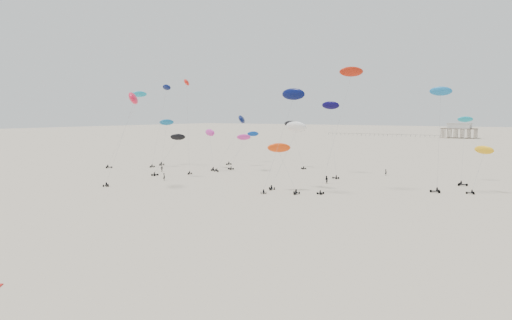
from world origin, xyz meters
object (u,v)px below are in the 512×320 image
Objects in this scene: pavilion_main at (459,132)px; rig_4 at (282,155)px; spectator_0 at (164,180)px; rig_9 at (482,158)px; rig_0 at (164,102)px.

rig_4 is at bearing -87.43° from pavilion_main.
pavilion_main reaches higher than spectator_0.
rig_9 is at bearing -111.23° from spectator_0.
rig_4 is at bearing -125.95° from spectator_0.
rig_0 is 40.69m from spectator_0.
rig_0 reaches higher than spectator_0.
rig_9 is at bearing -78.65° from pavilion_main.
rig_4 is 5.11× the size of spectator_0.
rig_0 is 2.35× the size of rig_4.
pavilion_main is at bearing -112.85° from rig_0.
pavilion_main is 2.14× the size of rig_9.
rig_9 is (35.68, 19.73, -0.35)m from rig_4.
rig_9 is (91.43, -4.97, -12.47)m from rig_0.
rig_9 is at bearing -159.14° from rig_4.
rig_0 is at bearing 76.43° from rig_9.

